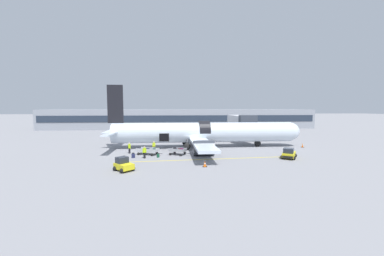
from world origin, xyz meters
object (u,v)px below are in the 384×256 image
(airplane, at_px, (201,133))
(baggage_tug_mid, at_px, (123,165))
(ground_crew_driver, at_px, (145,152))
(suitcase_on_tarmac_spare, at_px, (133,156))
(baggage_cart_queued, at_px, (178,151))
(ground_crew_loader_b, at_px, (129,148))
(suitcase_on_tarmac_upright, at_px, (158,156))
(ground_crew_loader_a, at_px, (154,146))
(baggage_tug_lead, at_px, (289,154))
(baggage_cart_loading, at_px, (148,151))

(airplane, height_order, baggage_tug_mid, airplane)
(airplane, xyz_separation_m, ground_crew_driver, (-9.48, -8.79, -1.77))
(baggage_tug_mid, bearing_deg, suitcase_on_tarmac_spare, 89.78)
(airplane, bearing_deg, baggage_cart_queued, -124.25)
(baggage_tug_mid, distance_m, suitcase_on_tarmac_spare, 7.06)
(ground_crew_loader_b, distance_m, suitcase_on_tarmac_spare, 3.80)
(ground_crew_driver, xyz_separation_m, suitcase_on_tarmac_upright, (1.93, 0.40, -0.65))
(ground_crew_loader_a, xyz_separation_m, ground_crew_driver, (-0.97, -5.47, 0.02))
(ground_crew_driver, bearing_deg, baggage_cart_queued, 23.37)
(ground_crew_loader_a, distance_m, ground_crew_loader_b, 4.09)
(ground_crew_loader_b, relative_size, suitcase_on_tarmac_spare, 2.31)
(airplane, bearing_deg, baggage_tug_lead, -42.95)
(airplane, height_order, ground_crew_loader_b, airplane)
(baggage_cart_loading, height_order, ground_crew_loader_a, ground_crew_loader_a)
(ground_crew_driver, height_order, suitcase_on_tarmac_upright, ground_crew_driver)
(ground_crew_loader_b, height_order, suitcase_on_tarmac_spare, ground_crew_loader_b)
(airplane, distance_m, baggage_cart_loading, 11.25)
(baggage_cart_queued, bearing_deg, baggage_cart_loading, 173.04)
(ground_crew_loader_b, bearing_deg, suitcase_on_tarmac_spare, -72.00)
(baggage_tug_lead, distance_m, ground_crew_loader_a, 21.27)
(ground_crew_loader_b, relative_size, suitcase_on_tarmac_upright, 2.65)
(baggage_tug_mid, xyz_separation_m, baggage_cart_loading, (1.96, 9.36, -0.12))
(baggage_tug_lead, bearing_deg, baggage_tug_mid, -168.11)
(baggage_tug_lead, height_order, baggage_tug_mid, baggage_tug_mid)
(baggage_tug_mid, bearing_deg, suitcase_on_tarmac_upright, 62.70)
(baggage_cart_queued, xyz_separation_m, ground_crew_loader_b, (-7.79, 1.84, 0.36))
(ground_crew_loader_b, bearing_deg, ground_crew_driver, -54.46)
(baggage_cart_loading, relative_size, ground_crew_loader_a, 2.47)
(baggage_cart_loading, height_order, ground_crew_driver, ground_crew_driver)
(ground_crew_loader_b, bearing_deg, baggage_tug_mid, -83.91)
(suitcase_on_tarmac_spare, bearing_deg, airplane, 36.92)
(suitcase_on_tarmac_spare, bearing_deg, ground_crew_loader_b, 108.00)
(baggage_cart_queued, relative_size, suitcase_on_tarmac_upright, 5.20)
(baggage_tug_lead, xyz_separation_m, baggage_cart_loading, (-20.68, 4.59, -0.13))
(ground_crew_driver, bearing_deg, baggage_tug_mid, -104.41)
(baggage_tug_lead, height_order, ground_crew_driver, ground_crew_driver)
(baggage_cart_queued, relative_size, ground_crew_loader_a, 2.01)
(airplane, relative_size, suitcase_on_tarmac_spare, 48.61)
(ground_crew_loader_a, bearing_deg, airplane, 21.31)
(ground_crew_loader_a, relative_size, suitcase_on_tarmac_upright, 2.58)
(baggage_tug_lead, relative_size, baggage_cart_loading, 0.82)
(baggage_tug_lead, distance_m, baggage_tug_mid, 23.14)
(baggage_tug_lead, height_order, ground_crew_loader_b, ground_crew_loader_b)
(ground_crew_driver, height_order, suitcase_on_tarmac_spare, ground_crew_driver)
(ground_crew_driver, xyz_separation_m, suitcase_on_tarmac_spare, (-1.68, 0.40, -0.60))
(baggage_cart_loading, distance_m, baggage_cart_queued, 4.74)
(baggage_tug_lead, relative_size, ground_crew_loader_a, 2.03)
(baggage_cart_loading, relative_size, suitcase_on_tarmac_upright, 6.37)
(baggage_cart_queued, height_order, ground_crew_loader_b, ground_crew_loader_b)
(baggage_cart_queued, bearing_deg, airplane, 55.75)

